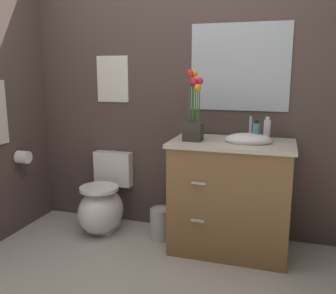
{
  "coord_description": "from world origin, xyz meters",
  "views": [
    {
      "loc": [
        0.81,
        -1.68,
        1.41
      ],
      "look_at": [
        -0.04,
        1.05,
        0.83
      ],
      "focal_mm": 39.21,
      "sensor_mm": 36.0,
      "label": 1
    }
  ],
  "objects_px": {
    "wall_mirror": "(240,67)",
    "trash_bin": "(161,223)",
    "soap_bottle": "(267,130)",
    "toilet": "(103,204)",
    "vanity_cabinet": "(231,195)",
    "lotion_bottle": "(256,132)",
    "flower_vase": "(193,114)",
    "toilet_paper_roll": "(23,157)",
    "wall_poster": "(113,79)"
  },
  "relations": [
    {
      "from": "vanity_cabinet",
      "to": "flower_vase",
      "type": "xyz_separation_m",
      "value": [
        -0.3,
        -0.05,
        0.64
      ]
    },
    {
      "from": "vanity_cabinet",
      "to": "flower_vase",
      "type": "bearing_deg",
      "value": -170.39
    },
    {
      "from": "soap_bottle",
      "to": "wall_poster",
      "type": "xyz_separation_m",
      "value": [
        -1.38,
        0.18,
        0.37
      ]
    },
    {
      "from": "soap_bottle",
      "to": "toilet",
      "type": "bearing_deg",
      "value": -176.43
    },
    {
      "from": "toilet",
      "to": "wall_poster",
      "type": "xyz_separation_m",
      "value": [
        0.0,
        0.27,
        1.11
      ]
    },
    {
      "from": "vanity_cabinet",
      "to": "lotion_bottle",
      "type": "height_order",
      "value": "vanity_cabinet"
    },
    {
      "from": "wall_mirror",
      "to": "trash_bin",
      "type": "bearing_deg",
      "value": -154.93
    },
    {
      "from": "flower_vase",
      "to": "wall_mirror",
      "type": "xyz_separation_m",
      "value": [
        0.3,
        0.34,
        0.35
      ]
    },
    {
      "from": "toilet",
      "to": "vanity_cabinet",
      "type": "distance_m",
      "value": 1.16
    },
    {
      "from": "toilet_paper_roll",
      "to": "flower_vase",
      "type": "bearing_deg",
      "value": 4.54
    },
    {
      "from": "wall_mirror",
      "to": "toilet_paper_roll",
      "type": "distance_m",
      "value": 2.01
    },
    {
      "from": "soap_bottle",
      "to": "trash_bin",
      "type": "bearing_deg",
      "value": -173.56
    },
    {
      "from": "soap_bottle",
      "to": "wall_poster",
      "type": "bearing_deg",
      "value": 172.54
    },
    {
      "from": "wall_mirror",
      "to": "toilet_paper_roll",
      "type": "xyz_separation_m",
      "value": [
        -1.8,
        -0.46,
        -0.77
      ]
    },
    {
      "from": "wall_poster",
      "to": "flower_vase",
      "type": "bearing_deg",
      "value": -22.29
    },
    {
      "from": "toilet",
      "to": "trash_bin",
      "type": "distance_m",
      "value": 0.56
    },
    {
      "from": "vanity_cabinet",
      "to": "toilet_paper_roll",
      "type": "bearing_deg",
      "value": -174.61
    },
    {
      "from": "flower_vase",
      "to": "toilet_paper_roll",
      "type": "relative_size",
      "value": 4.91
    },
    {
      "from": "wall_mirror",
      "to": "soap_bottle",
      "type": "bearing_deg",
      "value": -36.14
    },
    {
      "from": "vanity_cabinet",
      "to": "soap_bottle",
      "type": "relative_size",
      "value": 5.77
    },
    {
      "from": "wall_mirror",
      "to": "wall_poster",
      "type": "bearing_deg",
      "value": 180.0
    },
    {
      "from": "lotion_bottle",
      "to": "wall_poster",
      "type": "bearing_deg",
      "value": 168.34
    },
    {
      "from": "vanity_cabinet",
      "to": "lotion_bottle",
      "type": "bearing_deg",
      "value": 7.92
    },
    {
      "from": "trash_bin",
      "to": "wall_poster",
      "type": "bearing_deg",
      "value": 153.26
    },
    {
      "from": "vanity_cabinet",
      "to": "wall_mirror",
      "type": "distance_m",
      "value": 1.04
    },
    {
      "from": "lotion_bottle",
      "to": "wall_mirror",
      "type": "distance_m",
      "value": 0.58
    },
    {
      "from": "vanity_cabinet",
      "to": "flower_vase",
      "type": "distance_m",
      "value": 0.71
    },
    {
      "from": "wall_poster",
      "to": "toilet_paper_roll",
      "type": "height_order",
      "value": "wall_poster"
    },
    {
      "from": "flower_vase",
      "to": "lotion_bottle",
      "type": "relative_size",
      "value": 3.18
    },
    {
      "from": "soap_bottle",
      "to": "wall_poster",
      "type": "relative_size",
      "value": 0.45
    },
    {
      "from": "soap_bottle",
      "to": "trash_bin",
      "type": "height_order",
      "value": "soap_bottle"
    },
    {
      "from": "vanity_cabinet",
      "to": "wall_mirror",
      "type": "height_order",
      "value": "wall_mirror"
    },
    {
      "from": "soap_bottle",
      "to": "wall_mirror",
      "type": "relative_size",
      "value": 0.23
    },
    {
      "from": "wall_poster",
      "to": "wall_mirror",
      "type": "xyz_separation_m",
      "value": [
        1.14,
        0.0,
        0.1
      ]
    },
    {
      "from": "toilet",
      "to": "wall_mirror",
      "type": "bearing_deg",
      "value": 13.25
    },
    {
      "from": "toilet_paper_roll",
      "to": "trash_bin",
      "type": "bearing_deg",
      "value": 8.85
    },
    {
      "from": "toilet",
      "to": "wall_poster",
      "type": "relative_size",
      "value": 1.67
    },
    {
      "from": "trash_bin",
      "to": "soap_bottle",
      "type": "bearing_deg",
      "value": 6.44
    },
    {
      "from": "flower_vase",
      "to": "soap_bottle",
      "type": "bearing_deg",
      "value": 16.71
    },
    {
      "from": "toilet",
      "to": "wall_poster",
      "type": "bearing_deg",
      "value": 90.0
    },
    {
      "from": "toilet",
      "to": "wall_mirror",
      "type": "xyz_separation_m",
      "value": [
        1.14,
        0.27,
        1.21
      ]
    },
    {
      "from": "vanity_cabinet",
      "to": "trash_bin",
      "type": "relative_size",
      "value": 3.93
    },
    {
      "from": "wall_mirror",
      "to": "lotion_bottle",
      "type": "bearing_deg",
      "value": -57.33
    },
    {
      "from": "wall_poster",
      "to": "vanity_cabinet",
      "type": "bearing_deg",
      "value": -14.47
    },
    {
      "from": "vanity_cabinet",
      "to": "lotion_bottle",
      "type": "distance_m",
      "value": 0.54
    },
    {
      "from": "toilet",
      "to": "flower_vase",
      "type": "distance_m",
      "value": 1.2
    },
    {
      "from": "trash_bin",
      "to": "toilet_paper_roll",
      "type": "bearing_deg",
      "value": -171.15
    },
    {
      "from": "flower_vase",
      "to": "toilet_paper_roll",
      "type": "height_order",
      "value": "flower_vase"
    },
    {
      "from": "toilet",
      "to": "trash_bin",
      "type": "xyz_separation_m",
      "value": [
        0.55,
        -0.01,
        -0.11
      ]
    },
    {
      "from": "vanity_cabinet",
      "to": "flower_vase",
      "type": "relative_size",
      "value": 1.98
    }
  ]
}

